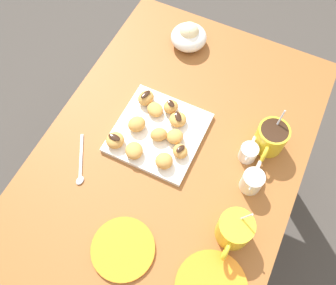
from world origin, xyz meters
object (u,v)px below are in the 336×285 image
Objects in this scene: dining_table at (171,169)px; beignet_1 at (134,151)px; beignet_4 at (137,124)px; beignet_10 at (180,152)px; beignet_6 at (175,137)px; beignet_8 at (159,135)px; beignet_3 at (171,107)px; cream_pitcher_white at (252,180)px; ice_cream_bowl at (189,36)px; pastry_plate_square at (158,133)px; beignet_9 at (165,161)px; beignet_0 at (178,119)px; beignet_7 at (146,98)px; chocolate_sauce_pitcher at (249,152)px; beignet_5 at (115,140)px; saucer_orange_right at (123,249)px; coffee_mug_yellow_right at (234,230)px; beignet_2 at (155,109)px; coffee_mug_yellow_left at (271,138)px.

beignet_1 is (0.06, -0.09, 0.16)m from dining_table.
beignet_10 is (0.03, 0.16, -0.00)m from beignet_4.
beignet_8 reaches higher than beignet_6.
cream_pitcher_white is at bearing 68.47° from beignet_3.
ice_cream_bowl is 0.38m from beignet_4.
beignet_4 is 1.16× the size of beignet_10.
pastry_plate_square reaches higher than dining_table.
beignet_9 reaches higher than beignet_10.
dining_table is 4.21× the size of pastry_plate_square.
beignet_0 is 0.12m from beignet_7.
dining_table is at bearing 17.38° from ice_cream_bowl.
beignet_0 is 0.06m from beignet_6.
beignet_8 is (0.02, -0.05, 0.00)m from beignet_6.
beignet_3 is 0.86× the size of beignet_7.
cream_pitcher_white is 1.14× the size of chocolate_sauce_pitcher.
ice_cream_bowl reaches higher than beignet_0.
beignet_5 is at bearing -82.44° from cream_pitcher_white.
beignet_4 reaches higher than beignet_9.
dining_table is at bearing 26.16° from beignet_3.
beignet_5 is at bearing -46.96° from pastry_plate_square.
beignet_1 reaches higher than saucer_orange_right.
cream_pitcher_white is 0.33m from beignet_3.
beignet_5 is at bearing -103.63° from coffee_mug_yellow_right.
beignet_10 is at bearing 104.20° from beignet_5.
beignet_1 is (0.06, -0.34, -0.01)m from cream_pitcher_white.
chocolate_sauce_pitcher reaches higher than beignet_7.
beignet_0 is 1.10× the size of beignet_3.
ice_cream_bowl is 2.45× the size of beignet_9.
beignet_1 reaches higher than dining_table.
beignet_2 is 1.02× the size of beignet_7.
cream_pitcher_white is at bearing 86.81° from beignet_4.
beignet_7 is at bearing -106.55° from cream_pitcher_white.
beignet_5 is (0.07, -0.03, -0.00)m from beignet_4.
beignet_4 is at bearing -76.36° from pastry_plate_square.
beignet_0 is at bearing -79.20° from coffee_mug_yellow_left.
beignet_7 is at bearing -95.53° from chocolate_sauce_pitcher.
saucer_orange_right is at bearing 4.23° from beignet_0.
beignet_9 is at bearing 10.42° from beignet_0.
beignet_7 reaches higher than saucer_orange_right.
beignet_8 is 1.00× the size of beignet_9.
beignet_4 is (0.02, -0.06, 0.03)m from pastry_plate_square.
ice_cream_bowl is (-0.37, -0.06, 0.03)m from pastry_plate_square.
beignet_9 is (0.05, -0.24, -0.00)m from cream_pitcher_white.
beignet_2 is 0.05m from beignet_3.
coffee_mug_yellow_left reaches higher than beignet_9.
pastry_plate_square is 1.80× the size of coffee_mug_yellow_right.
beignet_1 is 0.13m from beignet_6.
beignet_0 is at bearing 78.28° from beignet_7.
beignet_0 is (-0.41, -0.03, 0.03)m from saucer_orange_right.
beignet_4 is 1.07× the size of beignet_9.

